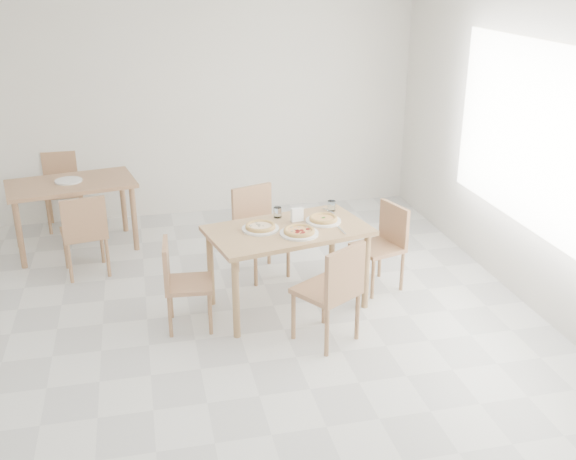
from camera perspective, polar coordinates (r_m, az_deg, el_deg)
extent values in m
plane|color=silver|center=(5.30, -7.40, -11.59)|extent=(7.00, 7.00, 0.00)
plane|color=silver|center=(8.07, -10.51, 10.75)|extent=(6.00, 0.00, 6.00)
cube|color=white|center=(5.93, 21.64, 6.61)|extent=(1.60, 0.02, 3.20)
cube|color=#A97856|center=(5.83, 0.00, -0.05)|extent=(1.50, 1.04, 0.04)
cylinder|color=#A97856|center=(5.50, -4.43, -5.80)|extent=(0.06, 0.06, 0.71)
cylinder|color=#A97856|center=(5.99, 6.63, -3.48)|extent=(0.06, 0.06, 0.71)
cylinder|color=#A97856|center=(6.04, -6.57, -3.24)|extent=(0.06, 0.06, 0.71)
cylinder|color=#A97856|center=(6.49, 3.74, -1.32)|extent=(0.06, 0.06, 0.71)
cube|color=#AC7956|center=(5.43, 3.23, -5.16)|extent=(0.59, 0.59, 0.04)
cube|color=#AC7956|center=(5.22, 4.86, -3.63)|extent=(0.39, 0.26, 0.41)
cylinder|color=#AC7956|center=(5.77, 3.06, -6.02)|extent=(0.04, 0.04, 0.42)
cylinder|color=#AC7956|center=(5.53, 0.46, -7.28)|extent=(0.04, 0.04, 0.42)
cylinder|color=#AC7956|center=(5.56, 5.89, -7.26)|extent=(0.04, 0.04, 0.42)
cylinder|color=#AC7956|center=(5.31, 3.30, -8.65)|extent=(0.04, 0.04, 0.42)
cube|color=#AC7956|center=(6.55, -2.20, -0.27)|extent=(0.55, 0.55, 0.04)
cube|color=#AC7956|center=(6.62, -3.08, 2.06)|extent=(0.42, 0.18, 0.41)
cylinder|color=#AC7956|center=(6.41, -2.76, -3.03)|extent=(0.04, 0.04, 0.42)
cylinder|color=#AC7956|center=(6.58, 0.02, -2.31)|extent=(0.04, 0.04, 0.42)
cylinder|color=#AC7956|center=(6.70, -4.33, -1.91)|extent=(0.04, 0.04, 0.42)
cylinder|color=#AC7956|center=(6.87, -1.63, -1.25)|extent=(0.04, 0.04, 0.42)
cube|color=#AC7956|center=(5.70, -8.40, -4.56)|extent=(0.41, 0.41, 0.04)
cube|color=#AC7956|center=(5.62, -10.28, -2.81)|extent=(0.07, 0.39, 0.37)
cylinder|color=#AC7956|center=(5.64, -6.60, -7.08)|extent=(0.03, 0.03, 0.37)
cylinder|color=#AC7956|center=(5.93, -6.71, -5.55)|extent=(0.03, 0.03, 0.37)
cylinder|color=#AC7956|center=(5.65, -9.95, -7.25)|extent=(0.03, 0.03, 0.37)
cylinder|color=#AC7956|center=(5.94, -9.89, -5.72)|extent=(0.03, 0.03, 0.37)
cube|color=#AC7956|center=(6.35, 7.59, -1.50)|extent=(0.50, 0.50, 0.04)
cube|color=#AC7956|center=(6.38, 8.97, 0.55)|extent=(0.15, 0.39, 0.38)
cylinder|color=#AC7956|center=(6.47, 5.38, -3.02)|extent=(0.03, 0.03, 0.39)
cylinder|color=#AC7956|center=(6.22, 7.19, -4.16)|extent=(0.03, 0.03, 0.39)
cylinder|color=#AC7956|center=(6.65, 7.78, -2.39)|extent=(0.03, 0.03, 0.39)
cylinder|color=#AC7956|center=(6.41, 9.63, -3.46)|extent=(0.03, 0.03, 0.39)
cylinder|color=white|center=(5.97, 3.01, 0.78)|extent=(0.31, 0.31, 0.02)
cylinder|color=white|center=(5.79, -2.35, 0.11)|extent=(0.32, 0.32, 0.02)
cylinder|color=white|center=(5.69, 0.95, -0.28)|extent=(0.33, 0.33, 0.02)
cylinder|color=#EECB70|center=(5.97, 3.01, 0.92)|extent=(0.28, 0.28, 0.01)
torus|color=#EECB70|center=(5.96, 3.01, 1.01)|extent=(0.29, 0.29, 0.03)
cylinder|color=orange|center=(5.97, 3.01, 1.00)|extent=(0.22, 0.22, 0.01)
ellipsoid|color=#246216|center=(5.96, 3.02, 1.06)|extent=(0.05, 0.04, 0.01)
cylinder|color=#EECB70|center=(5.79, -2.35, 0.25)|extent=(0.30, 0.30, 0.01)
torus|color=#EECB70|center=(5.79, -2.35, 0.34)|extent=(0.30, 0.30, 0.03)
cylinder|color=#F0E4C5|center=(5.79, -2.35, 0.33)|extent=(0.23, 0.23, 0.01)
cylinder|color=#EECB70|center=(5.69, 0.95, -0.14)|extent=(0.33, 0.33, 0.01)
torus|color=#EECB70|center=(5.68, 0.95, -0.05)|extent=(0.33, 0.33, 0.03)
cylinder|color=orange|center=(5.68, 0.95, -0.06)|extent=(0.25, 0.25, 0.01)
cylinder|color=white|center=(6.06, -0.89, 1.50)|extent=(0.07, 0.07, 0.09)
cylinder|color=white|center=(6.23, 3.70, 2.06)|extent=(0.07, 0.07, 0.10)
cube|color=silver|center=(5.96, 0.77, 0.74)|extent=(0.13, 0.08, 0.01)
cube|color=white|center=(5.94, 0.78, 1.34)|extent=(0.11, 0.06, 0.12)
cube|color=silver|center=(6.23, 3.47, 1.63)|extent=(0.08, 0.17, 0.01)
cube|color=silver|center=(5.79, 4.56, -0.02)|extent=(0.03, 0.20, 0.01)
cube|color=#AC7956|center=(7.42, -17.93, 3.73)|extent=(1.40, 0.97, 0.04)
cylinder|color=#AC7956|center=(7.23, -21.76, -0.41)|extent=(0.06, 0.06, 0.71)
cylinder|color=#AC7956|center=(7.33, -12.89, 0.94)|extent=(0.06, 0.06, 0.71)
cylinder|color=#AC7956|center=(7.79, -22.03, 1.10)|extent=(0.06, 0.06, 0.71)
cylinder|color=#AC7956|center=(7.88, -13.78, 2.34)|extent=(0.06, 0.06, 0.71)
cube|color=#AC7956|center=(6.89, -16.89, -0.23)|extent=(0.48, 0.48, 0.04)
cube|color=#AC7956|center=(6.63, -16.88, 0.95)|extent=(0.42, 0.11, 0.40)
cylinder|color=#AC7956|center=(7.15, -15.48, -1.18)|extent=(0.04, 0.04, 0.41)
cylinder|color=#AC7956|center=(7.12, -18.30, -1.61)|extent=(0.04, 0.04, 0.41)
cylinder|color=#AC7956|center=(6.82, -15.02, -2.26)|extent=(0.04, 0.04, 0.41)
cylinder|color=#AC7956|center=(6.79, -17.97, -2.71)|extent=(0.04, 0.04, 0.41)
cube|color=#AC7956|center=(8.17, -18.45, 3.12)|extent=(0.45, 0.45, 0.04)
cube|color=#AC7956|center=(8.29, -18.60, 4.99)|extent=(0.43, 0.06, 0.41)
cylinder|color=#AC7956|center=(8.08, -19.58, 1.05)|extent=(0.04, 0.04, 0.42)
cylinder|color=#AC7956|center=(8.06, -17.00, 1.32)|extent=(0.04, 0.04, 0.42)
cylinder|color=#AC7956|center=(8.43, -19.47, 1.90)|extent=(0.04, 0.04, 0.42)
cylinder|color=#AC7956|center=(8.41, -17.00, 2.16)|extent=(0.04, 0.04, 0.42)
cylinder|color=white|center=(7.44, -18.09, 3.99)|extent=(0.28, 0.28, 0.02)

